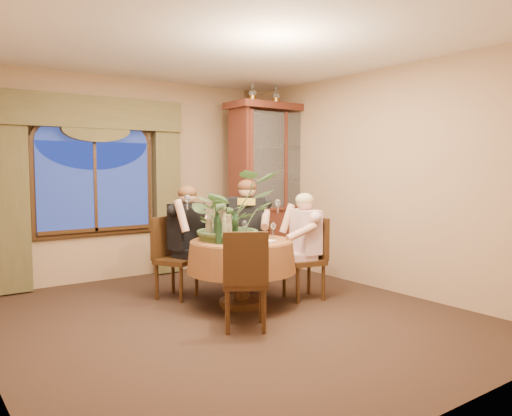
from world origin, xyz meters
TOP-DOWN VIEW (x-y plane):
  - floor at (0.00, 0.00)m, footprint 5.00×5.00m
  - wall_back at (0.00, 2.50)m, footprint 4.50×0.00m
  - wall_right at (2.25, 0.00)m, footprint 0.00×5.00m
  - ceiling at (0.00, 0.00)m, footprint 5.00×5.00m
  - window at (-0.60, 2.43)m, footprint 1.62×0.10m
  - arched_transom at (-0.60, 2.43)m, footprint 1.60×0.06m
  - drapery_left at (-1.63, 2.38)m, footprint 0.38×0.14m
  - drapery_right at (0.43, 2.38)m, footprint 0.38×0.14m
  - swag_valance at (-0.60, 2.35)m, footprint 2.45×0.16m
  - dining_table at (0.33, 0.29)m, footprint 1.44×1.44m
  - china_cabinet at (1.96, 1.75)m, footprint 1.54×0.61m
  - oil_lamp_left at (1.52, 1.75)m, footprint 0.11×0.11m
  - oil_lamp_center at (1.96, 1.75)m, footprint 0.11×0.11m
  - oil_lamp_right at (2.40, 1.75)m, footprint 0.11×0.11m
  - chair_right at (1.11, 0.12)m, footprint 0.50×0.50m
  - chair_back_right at (0.90, 0.89)m, footprint 0.59×0.59m
  - chair_back at (-0.10, 1.04)m, footprint 0.57×0.57m
  - chair_front_left at (-0.08, -0.38)m, footprint 0.58×0.58m
  - person_pink at (1.15, 0.15)m, footprint 0.49×0.52m
  - person_back at (0.06, 1.08)m, footprint 0.60×0.57m
  - person_scarf at (0.81, 0.87)m, footprint 0.69×0.68m
  - stoneware_vase at (0.22, 0.43)m, footprint 0.15×0.15m
  - centerpiece_plant at (0.27, 0.44)m, footprint 1.05×1.16m
  - olive_bowl at (0.35, 0.28)m, footprint 0.15×0.15m
  - cheese_platter at (0.16, -0.07)m, footprint 0.40×0.40m
  - wine_bottle_0 at (0.13, 0.35)m, footprint 0.07×0.07m
  - wine_bottle_1 at (0.11, 0.44)m, footprint 0.07×0.07m
  - wine_bottle_2 at (-0.01, 0.42)m, footprint 0.07×0.07m
  - wine_bottle_3 at (0.00, 0.27)m, footprint 0.07×0.07m
  - wine_bottle_4 at (-0.02, 0.20)m, footprint 0.07×0.07m
  - wine_bottle_5 at (0.21, 0.24)m, footprint 0.07×0.07m
  - tasting_paper_0 at (0.48, 0.14)m, footprint 0.30×0.35m
  - tasting_paper_1 at (0.55, 0.51)m, footprint 0.35×0.37m
  - tasting_paper_2 at (0.27, 0.05)m, footprint 0.23×0.31m
  - wine_glass_person_pink at (0.73, 0.22)m, footprint 0.07×0.07m
  - wine_glass_person_back at (0.20, 0.67)m, footprint 0.07×0.07m
  - wine_glass_person_scarf at (0.59, 0.60)m, footprint 0.07×0.07m

SIDE VIEW (x-z plane):
  - floor at x=0.00m, z-range 0.00..0.00m
  - dining_table at x=0.33m, z-range 0.00..0.75m
  - chair_right at x=1.11m, z-range 0.00..0.96m
  - chair_back_right at x=0.90m, z-range 0.00..0.96m
  - chair_back at x=-0.10m, z-range 0.00..0.96m
  - chair_front_left at x=-0.08m, z-range 0.00..0.96m
  - person_pink at x=1.15m, z-range 0.00..1.26m
  - person_back at x=0.06m, z-range 0.00..1.34m
  - person_scarf at x=0.81m, z-range 0.00..1.41m
  - tasting_paper_0 at x=0.48m, z-range 0.75..0.76m
  - tasting_paper_1 at x=0.55m, z-range 0.75..0.76m
  - tasting_paper_2 at x=0.27m, z-range 0.75..0.76m
  - cheese_platter at x=0.16m, z-range 0.75..0.77m
  - olive_bowl at x=0.35m, z-range 0.75..0.80m
  - wine_glass_person_pink at x=0.73m, z-range 0.75..0.93m
  - wine_glass_person_back at x=0.20m, z-range 0.75..0.93m
  - wine_glass_person_scarf at x=0.59m, z-range 0.75..0.93m
  - stoneware_vase at x=0.22m, z-range 0.75..1.03m
  - wine_bottle_0 at x=0.13m, z-range 0.75..1.08m
  - wine_bottle_1 at x=0.11m, z-range 0.75..1.08m
  - wine_bottle_2 at x=-0.01m, z-range 0.75..1.08m
  - wine_bottle_3 at x=0.00m, z-range 0.75..1.08m
  - wine_bottle_4 at x=-0.02m, z-range 0.75..1.08m
  - wine_bottle_5 at x=0.21m, z-range 0.75..1.08m
  - drapery_left at x=-1.63m, z-range 0.02..2.34m
  - drapery_right at x=0.43m, z-range 0.02..2.34m
  - china_cabinet at x=1.96m, z-range 0.00..2.51m
  - window at x=-0.60m, z-range 0.64..1.96m
  - wall_back at x=0.00m, z-range -0.85..3.65m
  - wall_right at x=2.25m, z-range -1.10..3.90m
  - centerpiece_plant at x=0.27m, z-range 0.95..1.86m
  - arched_transom at x=-0.60m, z-range 1.86..2.30m
  - swag_valance at x=-0.60m, z-range 2.07..2.49m
  - oil_lamp_left at x=1.52m, z-range 2.51..2.85m
  - oil_lamp_center at x=1.96m, z-range 2.51..2.85m
  - oil_lamp_right at x=2.40m, z-range 2.51..2.85m
  - ceiling at x=0.00m, z-range 2.80..2.80m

